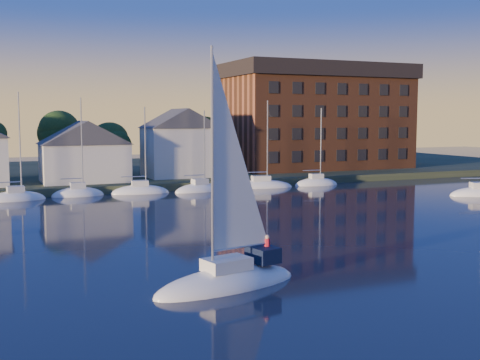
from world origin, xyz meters
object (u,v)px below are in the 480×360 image
hero_sailboat (229,276)px  drifting_sailboat_right (479,195)px  condo_block (316,116)px  clubhouse_centre (84,151)px  clubhouse_east (180,142)px

hero_sailboat → drifting_sailboat_right: hero_sailboat is taller
hero_sailboat → drifting_sailboat_right: size_ratio=1.24×
hero_sailboat → drifting_sailboat_right: 49.45m
condo_block → hero_sailboat: 71.67m
clubhouse_centre → hero_sailboat: hero_sailboat is taller
clubhouse_centre → drifting_sailboat_right: 50.59m
clubhouse_east → drifting_sailboat_right: bearing=-44.4°
clubhouse_east → hero_sailboat: (-14.02, -52.80, -5.40)m
condo_block → drifting_sailboat_right: 35.70m
clubhouse_centre → clubhouse_east: clubhouse_east is taller
clubhouse_centre → condo_block: size_ratio=0.37×
condo_block → drifting_sailboat_right: bearing=-85.1°
clubhouse_east → condo_block: condo_block is taller
clubhouse_east → hero_sailboat: 54.89m
condo_block → hero_sailboat: size_ratio=2.16×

